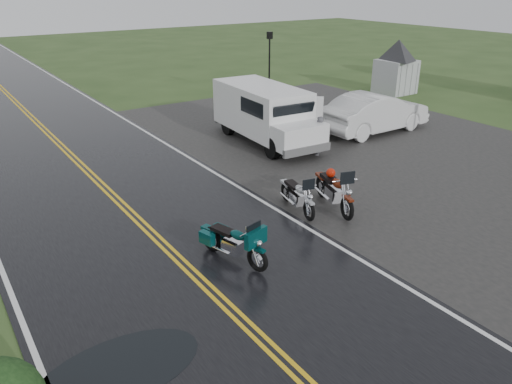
# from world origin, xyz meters

# --- Properties ---
(ground) EXTENTS (120.00, 120.00, 0.00)m
(ground) POSITION_xyz_m (0.00, 0.00, 0.00)
(ground) COLOR #2D471E
(ground) RESTS_ON ground
(road) EXTENTS (8.00, 100.00, 0.04)m
(road) POSITION_xyz_m (0.00, 10.00, 0.02)
(road) COLOR black
(road) RESTS_ON ground
(parking_pad) EXTENTS (14.00, 24.00, 0.03)m
(parking_pad) POSITION_xyz_m (11.00, 5.00, 0.01)
(parking_pad) COLOR black
(parking_pad) RESTS_ON ground
(visitor_center) EXTENTS (16.00, 10.00, 4.80)m
(visitor_center) POSITION_xyz_m (20.00, 12.00, 2.40)
(visitor_center) COLOR #A8AAAD
(visitor_center) RESTS_ON ground
(motorcycle_red) EXTENTS (1.59, 2.61, 1.45)m
(motorcycle_red) POSITION_xyz_m (5.06, 0.60, 0.72)
(motorcycle_red) COLOR #5C1C0A
(motorcycle_red) RESTS_ON ground
(motorcycle_teal) EXTENTS (1.31, 2.28, 1.27)m
(motorcycle_teal) POSITION_xyz_m (1.33, -0.22, 0.64)
(motorcycle_teal) COLOR #05393A
(motorcycle_teal) RESTS_ON ground
(motorcycle_silver) EXTENTS (1.20, 2.22, 1.25)m
(motorcycle_silver) POSITION_xyz_m (4.12, 1.19, 0.62)
(motorcycle_silver) COLOR #A3A5AA
(motorcycle_silver) RESTS_ON ground
(van_white) EXTENTS (2.74, 6.36, 2.44)m
(van_white) POSITION_xyz_m (6.51, 6.29, 1.22)
(van_white) COLOR white
(van_white) RESTS_ON ground
(person_at_van) EXTENTS (0.68, 0.66, 1.57)m
(person_at_van) POSITION_xyz_m (8.28, 5.62, 0.78)
(person_at_van) COLOR #4B4B50
(person_at_van) RESTS_ON ground
(sedan_white) EXTENTS (5.44, 1.92, 1.79)m
(sedan_white) POSITION_xyz_m (12.57, 6.65, 0.90)
(sedan_white) COLOR silver
(sedan_white) RESTS_ON ground
(lamp_post_far_right) EXTENTS (0.34, 0.34, 3.95)m
(lamp_post_far_right) POSITION_xyz_m (12.01, 14.18, 1.97)
(lamp_post_far_right) COLOR black
(lamp_post_far_right) RESTS_ON ground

